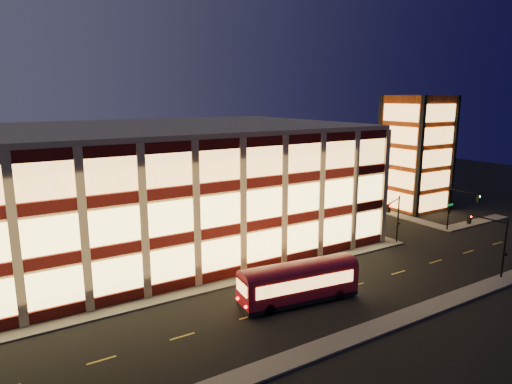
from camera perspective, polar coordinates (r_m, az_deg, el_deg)
ground at (r=44.70m, az=-2.64°, el=-11.68°), size 200.00×200.00×0.00m
sidewalk_office_south at (r=44.23m, az=-6.75°, el=-11.91°), size 54.00×2.00×0.15m
sidewalk_office_east at (r=70.36m, az=6.88°, el=-2.82°), size 2.00×30.00×0.15m
sidewalk_tower_south at (r=72.61m, az=25.60°, el=-3.47°), size 14.00×2.00×0.15m
sidewalk_tower_west at (r=77.58m, az=13.22°, el=-1.67°), size 2.00×30.00×0.15m
sidewalk_near at (r=35.15m, az=8.46°, el=-18.66°), size 100.00×2.00×0.15m
office_building at (r=56.36m, az=-13.84°, el=0.70°), size 50.45×30.45×14.50m
stair_tower at (r=77.16m, az=19.33°, el=4.64°), size 8.60×8.60×18.00m
traffic_signal_far at (r=57.18m, az=16.96°, el=-2.54°), size 3.79×1.87×6.00m
traffic_signal_right at (r=65.50m, az=24.05°, el=-1.27°), size 1.20×4.37×6.00m
traffic_signal_near at (r=51.92m, az=27.33°, el=-4.81°), size 0.32×4.45×6.00m
trolley_bus at (r=40.97m, az=5.37°, el=-10.89°), size 11.11×4.09×3.67m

